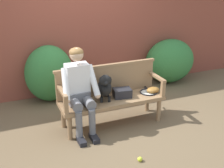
# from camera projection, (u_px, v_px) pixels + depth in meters

# --- Properties ---
(ground_plane) EXTENTS (40.00, 40.00, 0.00)m
(ground_plane) POSITION_uv_depth(u_px,v_px,m) (112.00, 124.00, 4.88)
(ground_plane) COLOR brown
(brick_garden_fence) EXTENTS (8.00, 0.30, 2.48)m
(brick_garden_fence) POSITION_uv_depth(u_px,v_px,m) (79.00, 29.00, 5.85)
(brick_garden_fence) COLOR brown
(brick_garden_fence) RESTS_ON ground
(hedge_bush_far_left) EXTENTS (1.10, 0.79, 0.95)m
(hedge_bush_far_left) POSITION_uv_depth(u_px,v_px,m) (170.00, 61.00, 6.46)
(hedge_bush_far_left) COLOR #337538
(hedge_bush_far_left) RESTS_ON ground
(hedge_bush_mid_right) EXTENTS (0.90, 0.73, 1.07)m
(hedge_bush_mid_right) POSITION_uv_depth(u_px,v_px,m) (49.00, 73.00, 5.55)
(hedge_bush_mid_right) COLOR #337538
(hedge_bush_mid_right) RESTS_ON ground
(garden_bench) EXTENTS (1.66, 0.51, 0.45)m
(garden_bench) POSITION_uv_depth(u_px,v_px,m) (112.00, 102.00, 4.73)
(garden_bench) COLOR #93704C
(garden_bench) RESTS_ON ground
(bench_backrest) EXTENTS (1.70, 0.06, 0.50)m
(bench_backrest) POSITION_uv_depth(u_px,v_px,m) (107.00, 79.00, 4.81)
(bench_backrest) COLOR #93704C
(bench_backrest) RESTS_ON garden_bench
(bench_armrest_left_end) EXTENTS (0.06, 0.51, 0.28)m
(bench_armrest_left_end) POSITION_uv_depth(u_px,v_px,m) (63.00, 97.00, 4.28)
(bench_armrest_left_end) COLOR #93704C
(bench_armrest_left_end) RESTS_ON garden_bench
(bench_armrest_right_end) EXTENTS (0.06, 0.51, 0.28)m
(bench_armrest_right_end) POSITION_uv_depth(u_px,v_px,m) (159.00, 82.00, 4.84)
(bench_armrest_right_end) COLOR #93704C
(bench_armrest_right_end) RESTS_ON garden_bench
(person_seated) EXTENTS (0.56, 0.66, 1.32)m
(person_seated) POSITION_uv_depth(u_px,v_px,m) (79.00, 88.00, 4.41)
(person_seated) COLOR black
(person_seated) RESTS_ON ground
(dog_on_bench) EXTENTS (0.30, 0.46, 0.46)m
(dog_on_bench) POSITION_uv_depth(u_px,v_px,m) (105.00, 87.00, 4.57)
(dog_on_bench) COLOR black
(dog_on_bench) RESTS_ON garden_bench
(tennis_racket) EXTENTS (0.35, 0.58, 0.03)m
(tennis_racket) POSITION_uv_depth(u_px,v_px,m) (148.00, 91.00, 4.96)
(tennis_racket) COLOR black
(tennis_racket) RESTS_ON garden_bench
(baseball_glove) EXTENTS (0.22, 0.17, 0.09)m
(baseball_glove) POSITION_uv_depth(u_px,v_px,m) (153.00, 90.00, 4.92)
(baseball_glove) COLOR #9E6B2D
(baseball_glove) RESTS_ON garden_bench
(sports_bag) EXTENTS (0.31, 0.24, 0.14)m
(sports_bag) POSITION_uv_depth(u_px,v_px,m) (122.00, 93.00, 4.74)
(sports_bag) COLOR #232328
(sports_bag) RESTS_ON garden_bench
(tennis_ball) EXTENTS (0.07, 0.07, 0.07)m
(tennis_ball) POSITION_uv_depth(u_px,v_px,m) (140.00, 159.00, 3.94)
(tennis_ball) COLOR #CCDB33
(tennis_ball) RESTS_ON ground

